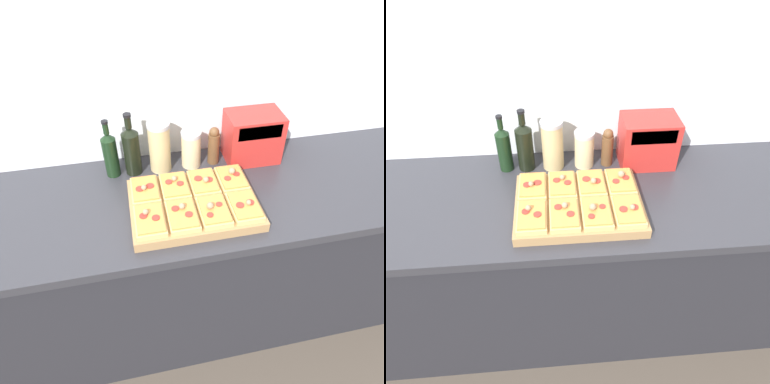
% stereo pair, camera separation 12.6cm
% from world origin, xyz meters
% --- Properties ---
extents(ground_plane, '(12.00, 12.00, 0.00)m').
position_xyz_m(ground_plane, '(0.00, 0.00, 0.00)').
color(ground_plane, '#4C4238').
extents(wall_back, '(6.00, 0.06, 2.50)m').
position_xyz_m(wall_back, '(0.00, 0.67, 1.25)').
color(wall_back, silver).
rests_on(wall_back, ground_plane).
extents(kitchen_counter, '(2.63, 0.67, 0.94)m').
position_xyz_m(kitchen_counter, '(0.00, 0.32, 0.47)').
color(kitchen_counter, '#232328').
rests_on(kitchen_counter, ground_plane).
extents(cutting_board, '(0.51, 0.37, 0.04)m').
position_xyz_m(cutting_board, '(0.05, 0.23, 0.96)').
color(cutting_board, '#A37A4C').
rests_on(cutting_board, kitchen_counter).
extents(pizza_slice_back_left, '(0.11, 0.16, 0.05)m').
position_xyz_m(pizza_slice_back_left, '(-0.14, 0.32, 1.00)').
color(pizza_slice_back_left, tan).
rests_on(pizza_slice_back_left, cutting_board).
extents(pizza_slice_back_midleft, '(0.11, 0.16, 0.05)m').
position_xyz_m(pizza_slice_back_midleft, '(-0.01, 0.32, 1.00)').
color(pizza_slice_back_midleft, tan).
rests_on(pizza_slice_back_midleft, cutting_board).
extents(pizza_slice_back_midright, '(0.11, 0.16, 0.05)m').
position_xyz_m(pizza_slice_back_midright, '(0.11, 0.32, 1.00)').
color(pizza_slice_back_midright, tan).
rests_on(pizza_slice_back_midright, cutting_board).
extents(pizza_slice_back_right, '(0.11, 0.16, 0.06)m').
position_xyz_m(pizza_slice_back_right, '(0.23, 0.32, 1.00)').
color(pizza_slice_back_right, tan).
rests_on(pizza_slice_back_right, cutting_board).
extents(pizza_slice_front_left, '(0.11, 0.16, 0.05)m').
position_xyz_m(pizza_slice_front_left, '(-0.14, 0.15, 1.00)').
color(pizza_slice_front_left, tan).
rests_on(pizza_slice_front_left, cutting_board).
extents(pizza_slice_front_midleft, '(0.11, 0.16, 0.05)m').
position_xyz_m(pizza_slice_front_midleft, '(-0.01, 0.15, 1.00)').
color(pizza_slice_front_midleft, tan).
rests_on(pizza_slice_front_midleft, cutting_board).
extents(pizza_slice_front_midright, '(0.11, 0.16, 0.05)m').
position_xyz_m(pizza_slice_front_midright, '(0.11, 0.15, 1.00)').
color(pizza_slice_front_midright, tan).
rests_on(pizza_slice_front_midright, cutting_board).
extents(pizza_slice_front_right, '(0.11, 0.16, 0.05)m').
position_xyz_m(pizza_slice_front_right, '(0.23, 0.15, 1.00)').
color(pizza_slice_front_right, tan).
rests_on(pizza_slice_front_right, cutting_board).
extents(olive_oil_bottle, '(0.06, 0.06, 0.27)m').
position_xyz_m(olive_oil_bottle, '(-0.26, 0.53, 1.05)').
color(olive_oil_bottle, black).
rests_on(olive_oil_bottle, kitchen_counter).
extents(wine_bottle, '(0.08, 0.08, 0.29)m').
position_xyz_m(wine_bottle, '(-0.17, 0.53, 1.06)').
color(wine_bottle, black).
rests_on(wine_bottle, kitchen_counter).
extents(grain_jar_tall, '(0.10, 0.10, 0.24)m').
position_xyz_m(grain_jar_tall, '(-0.04, 0.53, 1.06)').
color(grain_jar_tall, tan).
rests_on(grain_jar_tall, kitchen_counter).
extents(grain_jar_short, '(0.09, 0.09, 0.18)m').
position_xyz_m(grain_jar_short, '(0.10, 0.53, 1.03)').
color(grain_jar_short, beige).
rests_on(grain_jar_short, kitchen_counter).
extents(pepper_mill, '(0.05, 0.05, 0.19)m').
position_xyz_m(pepper_mill, '(0.20, 0.53, 1.03)').
color(pepper_mill, brown).
rests_on(pepper_mill, kitchen_counter).
extents(toaster_oven, '(0.27, 0.17, 0.23)m').
position_xyz_m(toaster_oven, '(0.39, 0.53, 1.06)').
color(toaster_oven, red).
rests_on(toaster_oven, kitchen_counter).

